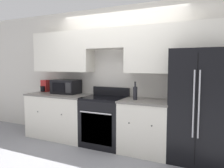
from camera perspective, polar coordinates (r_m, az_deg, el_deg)
The scene contains 9 objects.
ground_plane at distance 3.93m, azimuth -2.05°, elevation -17.33°, with size 12.00×12.00×0.00m, color gray.
wall_back at distance 4.15m, azimuth 1.73°, elevation 5.06°, with size 8.00×0.39×2.60m.
lower_cabinets_left at distance 4.68m, azimuth -13.51°, elevation -7.98°, with size 1.34×0.64×0.90m.
lower_cabinets_right at distance 3.83m, azimuth 8.81°, elevation -10.87°, with size 0.85×0.64×0.90m.
oven_range at distance 4.12m, azimuth -2.03°, elevation -9.59°, with size 0.77×0.65×1.06m.
refrigerator at distance 3.63m, azimuth 21.59°, elevation -5.33°, with size 0.81×0.73×1.73m.
microwave at distance 4.60m, azimuth -11.93°, elevation -0.67°, with size 0.55×0.37×0.29m.
bottle at distance 3.74m, azimuth 6.07°, elevation -2.26°, with size 0.07×0.07×0.31m.
coffee_maker at distance 5.04m, azimuth -17.06°, elevation -0.58°, with size 0.15×0.22×0.26m.
Camera 1 is at (1.70, -3.21, 1.50)m, focal length 35.00 mm.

